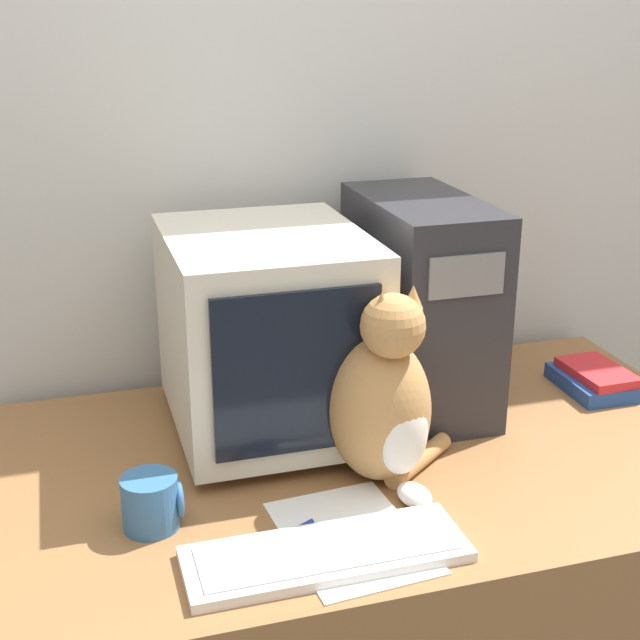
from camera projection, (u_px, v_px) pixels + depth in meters
wall_back at (304, 151)px, 2.02m from camera, size 7.00×0.05×2.50m
desk at (372, 609)px, 1.87m from camera, size 1.47×0.87×0.74m
crt_monitor at (267, 332)px, 1.76m from camera, size 0.38×0.47×0.41m
computer_tower at (419, 303)px, 1.89m from camera, size 0.22×0.43×0.45m
keyboard at (326, 554)px, 1.41m from camera, size 0.45×0.15×0.02m
cat at (383, 402)px, 1.60m from camera, size 0.28×0.28×0.37m
book_stack at (594, 379)px, 2.01m from camera, size 0.14×0.20×0.06m
pen at (279, 539)px, 1.45m from camera, size 0.14×0.08×0.01m
paper_sheet at (351, 537)px, 1.46m from camera, size 0.23×0.31×0.00m
mug at (152, 502)px, 1.48m from camera, size 0.10×0.10×0.09m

